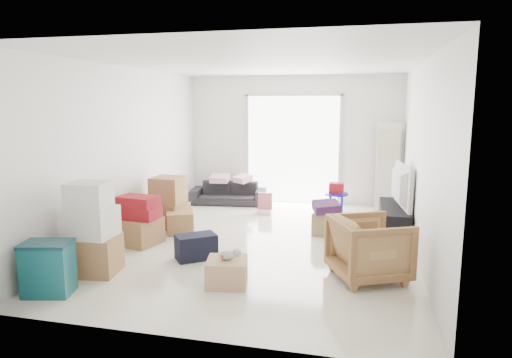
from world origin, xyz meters
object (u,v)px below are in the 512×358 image
at_px(sofa, 228,190).
at_px(ottoman, 326,224).
at_px(armchair, 369,246).
at_px(wood_crate, 227,272).
at_px(storage_bins, 48,268).
at_px(ac_tower, 388,167).
at_px(television, 395,201).
at_px(kids_table, 336,192).
at_px(tv_console, 394,221).

relative_size(sofa, ottoman, 4.30).
distance_m(armchair, wood_crate, 1.75).
distance_m(armchair, storage_bins, 3.73).
xyz_separation_m(ac_tower, television, (0.05, -1.76, -0.32)).
height_order(armchair, ottoman, armchair).
distance_m(sofa, ottoman, 2.89).
bearing_deg(wood_crate, ottoman, 67.76).
xyz_separation_m(armchair, kids_table, (-0.61, 3.37, -0.01)).
height_order(ottoman, wood_crate, ottoman).
bearing_deg(wood_crate, ac_tower, 65.49).
distance_m(ac_tower, tv_console, 1.87).
bearing_deg(storage_bins, tv_console, 40.48).
bearing_deg(tv_console, storage_bins, -139.52).
bearing_deg(television, ottoman, 96.34).
xyz_separation_m(storage_bins, ottoman, (2.82, 3.08, -0.12)).
relative_size(storage_bins, ottoman, 1.66).
height_order(tv_console, armchair, armchair).
relative_size(ac_tower, television, 1.49).
relative_size(ac_tower, kids_table, 2.96).
bearing_deg(armchair, tv_console, -37.02).
bearing_deg(armchair, television, -37.02).
distance_m(tv_console, sofa, 3.66).
height_order(sofa, storage_bins, sofa).
distance_m(television, kids_table, 1.69).
bearing_deg(tv_console, armchair, -101.29).
relative_size(armchair, storage_bins, 1.40).
distance_m(ottoman, wood_crate, 2.54).
distance_m(storage_bins, ottoman, 4.18).
bearing_deg(wood_crate, television, 51.95).
distance_m(television, storage_bins, 5.13).
xyz_separation_m(sofa, ottoman, (2.22, -1.86, -0.12)).
bearing_deg(ac_tower, armchair, -95.36).
xyz_separation_m(tv_console, armchair, (-0.40, -2.03, 0.18)).
relative_size(tv_console, wood_crate, 3.12).
bearing_deg(storage_bins, kids_table, 58.29).
relative_size(kids_table, wood_crate, 1.27).
distance_m(tv_console, storage_bins, 5.13).
bearing_deg(sofa, ac_tower, -4.00).
xyz_separation_m(sofa, armchair, (2.89, -3.63, 0.12)).
distance_m(ac_tower, ottoman, 2.36).
height_order(storage_bins, kids_table, storage_bins).
height_order(storage_bins, ottoman, storage_bins).
bearing_deg(television, armchair, 161.87).
bearing_deg(ottoman, television, 13.18).
bearing_deg(sofa, kids_table, -13.20).
bearing_deg(ac_tower, tv_console, -88.37).
height_order(kids_table, wood_crate, kids_table).
xyz_separation_m(television, storage_bins, (-3.90, -3.33, -0.26)).
relative_size(tv_console, storage_bins, 2.39).
bearing_deg(kids_table, sofa, 173.45).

